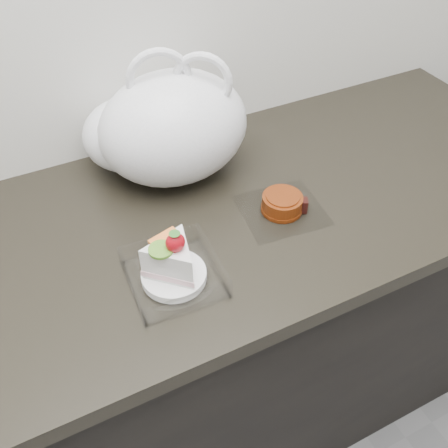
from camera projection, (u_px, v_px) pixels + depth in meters
name	position (u px, v px, depth m)	size (l,w,h in m)	color
counter	(160.00, 356.00, 1.31)	(2.04, 0.64, 0.90)	black
cake_tray	(173.00, 267.00, 0.90)	(0.17, 0.17, 0.13)	white
mooncake_wrap	(283.00, 205.00, 1.05)	(0.19, 0.18, 0.04)	white
plastic_bag	(164.00, 129.00, 1.07)	(0.41, 0.36, 0.30)	white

